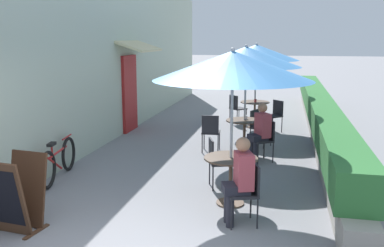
{
  "coord_description": "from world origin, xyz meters",
  "views": [
    {
      "loc": [
        1.81,
        -4.31,
        2.57
      ],
      "look_at": [
        0.15,
        3.31,
        1.0
      ],
      "focal_mm": 40.0,
      "sensor_mm": 36.0,
      "label": 1
    }
  ],
  "objects_px": {
    "coffee_cup_mid": "(246,117)",
    "seated_patron_near_left": "(240,177)",
    "patio_umbrella_near": "(233,66)",
    "cafe_chair_far_right": "(275,113)",
    "cafe_chair_far_left": "(236,107)",
    "seated_patron_mid_left": "(260,130)",
    "cafe_chair_near_right": "(217,159)",
    "cafe_chair_mid_back": "(211,130)",
    "patio_umbrella_far": "(256,52)",
    "menu_board": "(17,194)",
    "coffee_cup_far": "(255,101)",
    "cafe_chair_near_left": "(247,189)",
    "bicycle_leaning": "(59,161)",
    "cafe_chair_mid_left": "(265,137)",
    "patio_table_near": "(231,169)",
    "cafe_chair_mid_right": "(258,125)",
    "patio_table_far": "(255,108)",
    "patio_umbrella_mid": "(246,57)",
    "patio_table_mid": "(244,128)"
  },
  "relations": [
    {
      "from": "patio_umbrella_near",
      "to": "seated_patron_mid_left",
      "type": "distance_m",
      "value": 2.88
    },
    {
      "from": "cafe_chair_far_right",
      "to": "bicycle_leaning",
      "type": "relative_size",
      "value": 0.51
    },
    {
      "from": "cafe_chair_mid_left",
      "to": "coffee_cup_far",
      "type": "bearing_deg",
      "value": -26.22
    },
    {
      "from": "cafe_chair_far_left",
      "to": "cafe_chair_mid_left",
      "type": "bearing_deg",
      "value": -30.17
    },
    {
      "from": "patio_umbrella_near",
      "to": "cafe_chair_far_left",
      "type": "height_order",
      "value": "patio_umbrella_near"
    },
    {
      "from": "cafe_chair_far_right",
      "to": "seated_patron_near_left",
      "type": "bearing_deg",
      "value": 132.03
    },
    {
      "from": "cafe_chair_mid_back",
      "to": "coffee_cup_far",
      "type": "xyz_separation_m",
      "value": [
        0.79,
        2.92,
        0.28
      ]
    },
    {
      "from": "patio_umbrella_far",
      "to": "menu_board",
      "type": "relative_size",
      "value": 2.35
    },
    {
      "from": "patio_table_near",
      "to": "cafe_chair_mid_right",
      "type": "distance_m",
      "value": 3.82
    },
    {
      "from": "coffee_cup_mid",
      "to": "bicycle_leaning",
      "type": "relative_size",
      "value": 0.05
    },
    {
      "from": "patio_table_far",
      "to": "patio_umbrella_far",
      "type": "distance_m",
      "value": 1.6
    },
    {
      "from": "patio_umbrella_mid",
      "to": "coffee_cup_far",
      "type": "relative_size",
      "value": 26.97
    },
    {
      "from": "cafe_chair_near_right",
      "to": "cafe_chair_mid_back",
      "type": "relative_size",
      "value": 1.0
    },
    {
      "from": "patio_table_near",
      "to": "seated_patron_near_left",
      "type": "xyz_separation_m",
      "value": [
        0.21,
        -0.73,
        0.12
      ]
    },
    {
      "from": "patio_table_near",
      "to": "patio_table_mid",
      "type": "bearing_deg",
      "value": 91.54
    },
    {
      "from": "cafe_chair_mid_left",
      "to": "cafe_chair_far_right",
      "type": "relative_size",
      "value": 1.0
    },
    {
      "from": "cafe_chair_mid_right",
      "to": "patio_umbrella_far",
      "type": "height_order",
      "value": "patio_umbrella_far"
    },
    {
      "from": "cafe_chair_near_right",
      "to": "cafe_chair_mid_right",
      "type": "relative_size",
      "value": 1.0
    },
    {
      "from": "cafe_chair_mid_back",
      "to": "cafe_chair_near_right",
      "type": "bearing_deg",
      "value": -81.05
    },
    {
      "from": "seated_patron_near_left",
      "to": "bicycle_leaning",
      "type": "relative_size",
      "value": 0.74
    },
    {
      "from": "patio_umbrella_near",
      "to": "cafe_chair_far_right",
      "type": "bearing_deg",
      "value": 84.48
    },
    {
      "from": "seated_patron_near_left",
      "to": "menu_board",
      "type": "relative_size",
      "value": 1.21
    },
    {
      "from": "patio_table_near",
      "to": "bicycle_leaning",
      "type": "bearing_deg",
      "value": 170.83
    },
    {
      "from": "seated_patron_mid_left",
      "to": "bicycle_leaning",
      "type": "bearing_deg",
      "value": 84.89
    },
    {
      "from": "patio_table_near",
      "to": "patio_table_far",
      "type": "bearing_deg",
      "value": 90.56
    },
    {
      "from": "cafe_chair_mid_left",
      "to": "cafe_chair_far_left",
      "type": "relative_size",
      "value": 1.0
    },
    {
      "from": "seated_patron_near_left",
      "to": "menu_board",
      "type": "bearing_deg",
      "value": 86.68
    },
    {
      "from": "cafe_chair_far_right",
      "to": "patio_umbrella_near",
      "type": "bearing_deg",
      "value": 129.42
    },
    {
      "from": "cafe_chair_mid_right",
      "to": "coffee_cup_far",
      "type": "relative_size",
      "value": 9.67
    },
    {
      "from": "cafe_chair_near_right",
      "to": "cafe_chair_mid_left",
      "type": "xyz_separation_m",
      "value": [
        0.72,
        1.83,
        0.0
      ]
    },
    {
      "from": "cafe_chair_near_left",
      "to": "patio_table_mid",
      "type": "xyz_separation_m",
      "value": [
        -0.4,
        3.8,
        0.05
      ]
    },
    {
      "from": "cafe_chair_mid_back",
      "to": "cafe_chair_far_right",
      "type": "height_order",
      "value": "same"
    },
    {
      "from": "patio_table_near",
      "to": "coffee_cup_far",
      "type": "distance_m",
      "value": 5.9
    },
    {
      "from": "cafe_chair_mid_right",
      "to": "patio_umbrella_near",
      "type": "bearing_deg",
      "value": 23.57
    },
    {
      "from": "patio_umbrella_near",
      "to": "cafe_chair_mid_right",
      "type": "bearing_deg",
      "value": 87.25
    },
    {
      "from": "cafe_chair_mid_back",
      "to": "cafe_chair_far_right",
      "type": "bearing_deg",
      "value": 57.86
    },
    {
      "from": "cafe_chair_mid_back",
      "to": "patio_table_far",
      "type": "distance_m",
      "value": 3.1
    },
    {
      "from": "coffee_cup_far",
      "to": "cafe_chair_near_right",
      "type": "bearing_deg",
      "value": -93.05
    },
    {
      "from": "patio_umbrella_near",
      "to": "cafe_chair_near_right",
      "type": "xyz_separation_m",
      "value": [
        -0.32,
        0.69,
        -1.65
      ]
    },
    {
      "from": "patio_umbrella_mid",
      "to": "cafe_chair_mid_right",
      "type": "bearing_deg",
      "value": 69.45
    },
    {
      "from": "cafe_chair_near_left",
      "to": "cafe_chair_far_left",
      "type": "relative_size",
      "value": 1.0
    },
    {
      "from": "menu_board",
      "to": "patio_table_far",
      "type": "bearing_deg",
      "value": 77.87
    },
    {
      "from": "cafe_chair_near_left",
      "to": "cafe_chair_mid_right",
      "type": "xyz_separation_m",
      "value": [
        -0.14,
        4.51,
        0.0
      ]
    },
    {
      "from": "cafe_chair_mid_right",
      "to": "patio_umbrella_mid",
      "type": "bearing_deg",
      "value": 5.77
    },
    {
      "from": "patio_table_mid",
      "to": "menu_board",
      "type": "xyz_separation_m",
      "value": [
        -2.6,
        -4.65,
        -0.06
      ]
    },
    {
      "from": "cafe_chair_far_left",
      "to": "coffee_cup_far",
      "type": "relative_size",
      "value": 9.67
    },
    {
      "from": "patio_table_near",
      "to": "cafe_chair_mid_right",
      "type": "bearing_deg",
      "value": 87.25
    },
    {
      "from": "menu_board",
      "to": "coffee_cup_mid",
      "type": "bearing_deg",
      "value": 68.34
    },
    {
      "from": "coffee_cup_mid",
      "to": "seated_patron_near_left",
      "type": "bearing_deg",
      "value": -85.93
    },
    {
      "from": "patio_umbrella_near",
      "to": "patio_table_far",
      "type": "xyz_separation_m",
      "value": [
        -0.06,
        5.98,
        -1.6
      ]
    }
  ]
}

